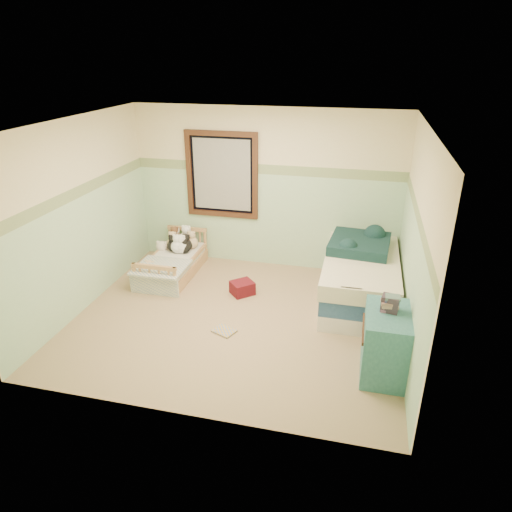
% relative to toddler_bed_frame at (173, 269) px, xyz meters
% --- Properties ---
extents(floor, '(4.20, 3.60, 0.02)m').
position_rel_toddler_bed_frame_xyz_m(floor, '(1.32, -1.05, -0.10)').
color(floor, '#95805E').
rests_on(floor, ground).
extents(ceiling, '(4.20, 3.60, 0.02)m').
position_rel_toddler_bed_frame_xyz_m(ceiling, '(1.32, -1.05, 2.42)').
color(ceiling, white).
rests_on(ceiling, wall_back).
extents(wall_back, '(4.20, 0.04, 2.50)m').
position_rel_toddler_bed_frame_xyz_m(wall_back, '(1.32, 0.75, 1.16)').
color(wall_back, beige).
rests_on(wall_back, floor).
extents(wall_front, '(4.20, 0.04, 2.50)m').
position_rel_toddler_bed_frame_xyz_m(wall_front, '(1.32, -2.85, 1.16)').
color(wall_front, beige).
rests_on(wall_front, floor).
extents(wall_left, '(0.04, 3.60, 2.50)m').
position_rel_toddler_bed_frame_xyz_m(wall_left, '(-0.78, -1.05, 1.16)').
color(wall_left, beige).
rests_on(wall_left, floor).
extents(wall_right, '(0.04, 3.60, 2.50)m').
position_rel_toddler_bed_frame_xyz_m(wall_right, '(3.42, -1.05, 1.16)').
color(wall_right, beige).
rests_on(wall_right, floor).
extents(wainscot_mint, '(4.20, 0.01, 1.50)m').
position_rel_toddler_bed_frame_xyz_m(wainscot_mint, '(1.32, 0.74, 0.66)').
color(wainscot_mint, '#A3CCA5').
rests_on(wainscot_mint, floor).
extents(border_strip, '(4.20, 0.01, 0.15)m').
position_rel_toddler_bed_frame_xyz_m(border_strip, '(1.32, 0.74, 1.49)').
color(border_strip, '#466D44').
rests_on(border_strip, wall_back).
extents(window_frame, '(1.16, 0.06, 1.36)m').
position_rel_toddler_bed_frame_xyz_m(window_frame, '(0.62, 0.71, 1.36)').
color(window_frame, '#412114').
rests_on(window_frame, wall_back).
extents(window_blinds, '(0.92, 0.01, 1.12)m').
position_rel_toddler_bed_frame_xyz_m(window_blinds, '(0.62, 0.72, 1.36)').
color(window_blinds, '#B5B5AF').
rests_on(window_blinds, window_frame).
extents(toddler_bed_frame, '(0.68, 1.37, 0.18)m').
position_rel_toddler_bed_frame_xyz_m(toddler_bed_frame, '(0.00, 0.00, 0.00)').
color(toddler_bed_frame, tan).
rests_on(toddler_bed_frame, floor).
extents(toddler_mattress, '(0.63, 1.31, 0.12)m').
position_rel_toddler_bed_frame_xyz_m(toddler_mattress, '(0.00, 0.00, 0.15)').
color(toddler_mattress, white).
rests_on(toddler_mattress, toddler_bed_frame).
extents(patchwork_quilt, '(0.74, 0.68, 0.03)m').
position_rel_toddler_bed_frame_xyz_m(patchwork_quilt, '(0.00, -0.43, 0.22)').
color(patchwork_quilt, '#6583B0').
rests_on(patchwork_quilt, toddler_mattress).
extents(plush_bed_brown, '(0.21, 0.21, 0.21)m').
position_rel_toddler_bed_frame_xyz_m(plush_bed_brown, '(-0.15, 0.50, 0.31)').
color(plush_bed_brown, brown).
rests_on(plush_bed_brown, toddler_mattress).
extents(plush_bed_white, '(0.23, 0.23, 0.23)m').
position_rel_toddler_bed_frame_xyz_m(plush_bed_white, '(0.05, 0.50, 0.32)').
color(plush_bed_white, white).
rests_on(plush_bed_white, toddler_mattress).
extents(plush_bed_tan, '(0.21, 0.21, 0.21)m').
position_rel_toddler_bed_frame_xyz_m(plush_bed_tan, '(-0.10, 0.28, 0.31)').
color(plush_bed_tan, beige).
rests_on(plush_bed_tan, toddler_mattress).
extents(plush_bed_dark, '(0.19, 0.19, 0.19)m').
position_rel_toddler_bed_frame_xyz_m(plush_bed_dark, '(0.13, 0.28, 0.30)').
color(plush_bed_dark, black).
rests_on(plush_bed_dark, toddler_mattress).
extents(plush_floor_cream, '(0.29, 0.29, 0.29)m').
position_rel_toddler_bed_frame_xyz_m(plush_floor_cream, '(-0.28, 0.25, 0.06)').
color(plush_floor_cream, silver).
rests_on(plush_floor_cream, floor).
extents(plush_floor_tan, '(0.23, 0.23, 0.23)m').
position_rel_toddler_bed_frame_xyz_m(plush_floor_tan, '(-0.24, -0.31, 0.03)').
color(plush_floor_tan, beige).
rests_on(plush_floor_tan, floor).
extents(twin_bed_frame, '(0.95, 1.90, 0.22)m').
position_rel_toddler_bed_frame_xyz_m(twin_bed_frame, '(2.87, -0.16, 0.02)').
color(twin_bed_frame, white).
rests_on(twin_bed_frame, floor).
extents(twin_boxspring, '(0.95, 1.90, 0.22)m').
position_rel_toddler_bed_frame_xyz_m(twin_boxspring, '(2.87, -0.16, 0.24)').
color(twin_boxspring, navy).
rests_on(twin_boxspring, twin_bed_frame).
extents(twin_mattress, '(0.99, 1.94, 0.22)m').
position_rel_toddler_bed_frame_xyz_m(twin_mattress, '(2.87, -0.16, 0.46)').
color(twin_mattress, beige).
rests_on(twin_mattress, twin_boxspring).
extents(teal_blanket, '(0.88, 0.92, 0.14)m').
position_rel_toddler_bed_frame_xyz_m(teal_blanket, '(2.82, 0.14, 0.64)').
color(teal_blanket, black).
rests_on(teal_blanket, twin_mattress).
extents(dresser, '(0.47, 0.74, 0.74)m').
position_rel_toddler_bed_frame_xyz_m(dresser, '(3.18, -1.73, 0.28)').
color(dresser, '#2B626E').
rests_on(dresser, floor).
extents(book_stack, '(0.20, 0.17, 0.18)m').
position_rel_toddler_bed_frame_xyz_m(book_stack, '(3.18, -1.68, 0.74)').
color(book_stack, '#44292F').
rests_on(book_stack, dresser).
extents(red_pillow, '(0.40, 0.40, 0.19)m').
position_rel_toddler_bed_frame_xyz_m(red_pillow, '(1.23, -0.38, 0.01)').
color(red_pillow, maroon).
rests_on(red_pillow, floor).
extents(floor_book, '(0.33, 0.30, 0.02)m').
position_rel_toddler_bed_frame_xyz_m(floor_book, '(1.26, -1.39, -0.08)').
color(floor_book, gold).
rests_on(floor_book, floor).
extents(extra_plush_0, '(0.21, 0.21, 0.21)m').
position_rel_toddler_bed_frame_xyz_m(extra_plush_0, '(0.09, 0.18, 0.31)').
color(extra_plush_0, white).
rests_on(extra_plush_0, toddler_mattress).
extents(extra_plush_1, '(0.21, 0.21, 0.21)m').
position_rel_toddler_bed_frame_xyz_m(extra_plush_1, '(0.02, 0.17, 0.31)').
color(extra_plush_1, white).
rests_on(extra_plush_1, toddler_mattress).
extents(extra_plush_2, '(0.20, 0.20, 0.20)m').
position_rel_toddler_bed_frame_xyz_m(extra_plush_2, '(-0.14, 0.51, 0.31)').
color(extra_plush_2, silver).
rests_on(extra_plush_2, toddler_mattress).
extents(extra_plush_3, '(0.20, 0.20, 0.20)m').
position_rel_toddler_bed_frame_xyz_m(extra_plush_3, '(0.18, 0.38, 0.31)').
color(extra_plush_3, beige).
rests_on(extra_plush_3, toddler_mattress).
extents(extra_plush_4, '(0.17, 0.17, 0.17)m').
position_rel_toddler_bed_frame_xyz_m(extra_plush_4, '(0.14, 0.18, 0.29)').
color(extra_plush_4, black).
rests_on(extra_plush_4, toddler_mattress).
extents(extra_plush_5, '(0.19, 0.19, 0.19)m').
position_rel_toddler_bed_frame_xyz_m(extra_plush_5, '(-0.07, 0.21, 0.30)').
color(extra_plush_5, black).
rests_on(extra_plush_5, toddler_mattress).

